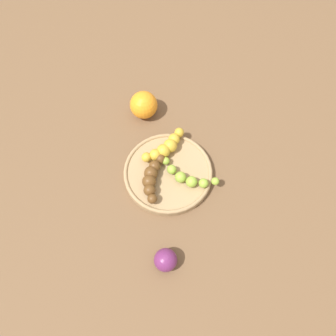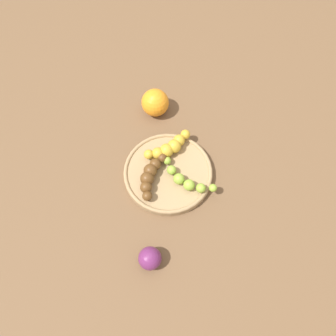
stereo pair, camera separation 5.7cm
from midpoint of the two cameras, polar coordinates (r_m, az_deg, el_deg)
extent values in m
plane|color=brown|center=(0.84, -1.94, -1.31)|extent=(2.40, 2.40, 0.00)
cylinder|color=#A08259|center=(0.83, -1.96, -1.04)|extent=(0.22, 0.22, 0.02)
torus|color=#A08259|center=(0.82, -1.98, -0.77)|extent=(0.22, 0.22, 0.01)
sphere|color=#8CAD38|center=(0.82, -2.38, 1.12)|extent=(0.02, 0.02, 0.02)
sphere|color=#8CAD38|center=(0.80, -1.37, -0.48)|extent=(0.02, 0.02, 0.02)
sphere|color=#8CAD38|center=(0.80, 0.17, -1.76)|extent=(0.03, 0.03, 0.03)
sphere|color=#8CAD38|center=(0.79, 2.09, -2.57)|extent=(0.03, 0.03, 0.03)
sphere|color=#8CAD38|center=(0.79, 4.20, -2.81)|extent=(0.02, 0.02, 0.02)
sphere|color=#8CAD38|center=(0.80, 6.26, -2.47)|extent=(0.02, 0.02, 0.02)
sphere|color=gold|center=(0.82, -5.78, 1.76)|extent=(0.03, 0.03, 0.03)
sphere|color=gold|center=(0.82, -4.21, 2.18)|extent=(0.03, 0.03, 0.03)
sphere|color=gold|center=(0.83, -2.77, 2.88)|extent=(0.04, 0.04, 0.04)
sphere|color=gold|center=(0.83, -1.55, 3.81)|extent=(0.04, 0.04, 0.04)
sphere|color=gold|center=(0.84, -0.59, 4.91)|extent=(0.03, 0.03, 0.03)
sphere|color=gold|center=(0.85, 0.06, 6.12)|extent=(0.03, 0.03, 0.03)
sphere|color=#593819|center=(0.82, -3.31, 1.48)|extent=(0.02, 0.02, 0.02)
sphere|color=#593819|center=(0.81, -4.33, 0.33)|extent=(0.03, 0.03, 0.03)
sphere|color=#593819|center=(0.80, -5.03, -1.02)|extent=(0.03, 0.03, 0.03)
sphere|color=#593819|center=(0.79, -5.37, -2.50)|extent=(0.03, 0.03, 0.03)
sphere|color=#593819|center=(0.78, -5.33, -4.04)|extent=(0.03, 0.03, 0.03)
sphere|color=#593819|center=(0.77, -4.87, -5.54)|extent=(0.02, 0.02, 0.02)
sphere|color=#662659|center=(0.74, -2.71, -15.96)|extent=(0.05, 0.05, 0.05)
sphere|color=orange|center=(0.91, -6.09, 10.81)|extent=(0.08, 0.08, 0.08)
camera|label=1|loc=(0.03, -92.03, -4.03)|focal=34.81mm
camera|label=2|loc=(0.03, 87.97, 4.03)|focal=34.81mm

